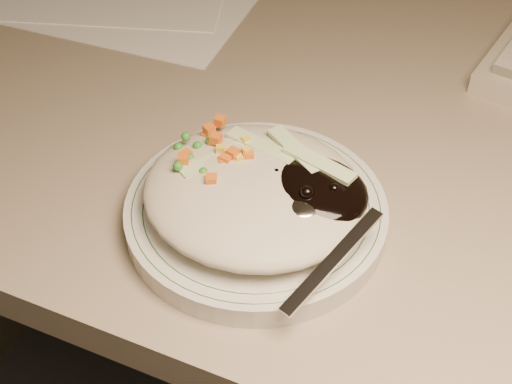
% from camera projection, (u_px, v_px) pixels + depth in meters
% --- Properties ---
extents(desk, '(1.40, 0.70, 0.74)m').
position_uv_depth(desk, '(369.00, 244.00, 0.88)').
color(desk, gray).
rests_on(desk, ground).
extents(plate, '(0.23, 0.23, 0.02)m').
position_uv_depth(plate, '(256.00, 213.00, 0.63)').
color(plate, silver).
rests_on(plate, desk).
extents(plate_rim, '(0.22, 0.22, 0.00)m').
position_uv_depth(plate_rim, '(256.00, 205.00, 0.62)').
color(plate_rim, '#144723').
rests_on(plate_rim, plate).
extents(meal, '(0.21, 0.19, 0.05)m').
position_uv_depth(meal, '(260.00, 189.00, 0.60)').
color(meal, '#BBB297').
rests_on(meal, plate).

